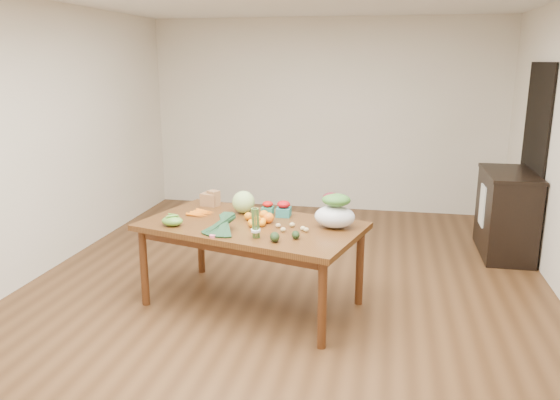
% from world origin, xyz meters
% --- Properties ---
extents(floor, '(6.00, 6.00, 0.00)m').
position_xyz_m(floor, '(0.00, 0.00, 0.00)').
color(floor, brown).
rests_on(floor, ground).
extents(room_walls, '(5.02, 6.02, 2.70)m').
position_xyz_m(room_walls, '(0.00, 0.00, 1.35)').
color(room_walls, silver).
rests_on(room_walls, floor).
extents(dining_table, '(2.06, 1.48, 0.75)m').
position_xyz_m(dining_table, '(-0.23, -0.43, 0.38)').
color(dining_table, '#552F13').
rests_on(dining_table, floor).
extents(doorway_dark, '(0.02, 1.00, 2.10)m').
position_xyz_m(doorway_dark, '(2.48, 1.60, 1.05)').
color(doorway_dark, black).
rests_on(doorway_dark, floor).
extents(cabinet, '(0.52, 1.02, 0.94)m').
position_xyz_m(cabinet, '(2.22, 1.40, 0.47)').
color(cabinet, black).
rests_on(cabinet, floor).
extents(dish_towel, '(0.02, 0.28, 0.45)m').
position_xyz_m(dish_towel, '(1.96, 1.40, 0.55)').
color(dish_towel, white).
rests_on(dish_towel, cabinet).
extents(paper_bag, '(0.25, 0.22, 0.15)m').
position_xyz_m(paper_bag, '(-0.77, 0.08, 0.82)').
color(paper_bag, '#9C7346').
rests_on(paper_bag, dining_table).
extents(cabbage, '(0.21, 0.21, 0.21)m').
position_xyz_m(cabbage, '(-0.38, -0.11, 0.85)').
color(cabbage, '#ADD47A').
rests_on(cabbage, dining_table).
extents(strawberry_basket_a, '(0.13, 0.13, 0.09)m').
position_xyz_m(strawberry_basket_a, '(-0.16, -0.09, 0.80)').
color(strawberry_basket_a, red).
rests_on(strawberry_basket_a, dining_table).
extents(strawberry_basket_b, '(0.15, 0.15, 0.11)m').
position_xyz_m(strawberry_basket_b, '(0.00, -0.14, 0.81)').
color(strawberry_basket_b, red).
rests_on(strawberry_basket_b, dining_table).
extents(orange_a, '(0.07, 0.07, 0.07)m').
position_xyz_m(orange_a, '(-0.28, -0.33, 0.79)').
color(orange_a, orange).
rests_on(orange_a, dining_table).
extents(orange_b, '(0.08, 0.08, 0.08)m').
position_xyz_m(orange_b, '(-0.15, -0.28, 0.79)').
color(orange_b, '#FF5E0F').
rests_on(orange_b, dining_table).
extents(orange_c, '(0.09, 0.09, 0.09)m').
position_xyz_m(orange_c, '(-0.08, -0.37, 0.80)').
color(orange_c, orange).
rests_on(orange_c, dining_table).
extents(mandarin_cluster, '(0.22, 0.22, 0.09)m').
position_xyz_m(mandarin_cluster, '(-0.16, -0.46, 0.80)').
color(mandarin_cluster, orange).
rests_on(mandarin_cluster, dining_table).
extents(carrots, '(0.27, 0.27, 0.03)m').
position_xyz_m(carrots, '(-0.74, -0.24, 0.76)').
color(carrots, orange).
rests_on(carrots, dining_table).
extents(snap_pea_bag, '(0.19, 0.14, 0.08)m').
position_xyz_m(snap_pea_bag, '(-0.87, -0.62, 0.79)').
color(snap_pea_bag, '#589532').
rests_on(snap_pea_bag, dining_table).
extents(kale_bunch, '(0.41, 0.47, 0.16)m').
position_xyz_m(kale_bunch, '(-0.41, -0.75, 0.83)').
color(kale_bunch, '#16321F').
rests_on(kale_bunch, dining_table).
extents(asparagus_bundle, '(0.11, 0.13, 0.26)m').
position_xyz_m(asparagus_bundle, '(-0.10, -0.80, 0.88)').
color(asparagus_bundle, '#547A38').
rests_on(asparagus_bundle, dining_table).
extents(potato_a, '(0.04, 0.04, 0.04)m').
position_xyz_m(potato_a, '(0.02, -0.49, 0.77)').
color(potato_a, tan).
rests_on(potato_a, dining_table).
extents(potato_b, '(0.05, 0.04, 0.04)m').
position_xyz_m(potato_b, '(0.09, -0.60, 0.77)').
color(potato_b, tan).
rests_on(potato_b, dining_table).
extents(potato_c, '(0.05, 0.04, 0.04)m').
position_xyz_m(potato_c, '(0.24, -0.54, 0.77)').
color(potato_c, '#D5B27B').
rests_on(potato_c, dining_table).
extents(potato_d, '(0.05, 0.04, 0.04)m').
position_xyz_m(potato_d, '(0.14, -0.45, 0.77)').
color(potato_d, '#D8B47C').
rests_on(potato_d, dining_table).
extents(potato_e, '(0.04, 0.04, 0.04)m').
position_xyz_m(potato_e, '(0.27, -0.56, 0.77)').
color(potato_e, '#D7B37C').
rests_on(potato_e, dining_table).
extents(avocado_a, '(0.10, 0.13, 0.08)m').
position_xyz_m(avocado_a, '(0.07, -0.85, 0.79)').
color(avocado_a, black).
rests_on(avocado_a, dining_table).
extents(avocado_b, '(0.09, 0.11, 0.06)m').
position_xyz_m(avocado_b, '(0.22, -0.75, 0.78)').
color(avocado_b, black).
rests_on(avocado_b, dining_table).
extents(salad_bag, '(0.40, 0.34, 0.26)m').
position_xyz_m(salad_bag, '(0.49, -0.40, 0.88)').
color(salad_bag, white).
rests_on(salad_bag, dining_table).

